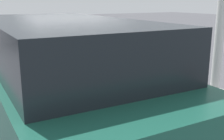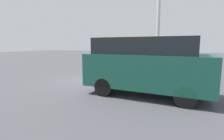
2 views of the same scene
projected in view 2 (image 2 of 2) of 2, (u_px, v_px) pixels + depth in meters
The scene contains 4 objects.
ground_plane at pixel (94, 81), 9.41m from camera, with size 80.00×80.00×0.00m, color #4C4C51.
parking_meter_near at pixel (108, 63), 9.33m from camera, with size 0.22×0.15×1.32m.
lamp_post at pixel (158, 43), 9.73m from camera, with size 0.44×0.44×5.53m.
parked_van at pixel (147, 64), 6.61m from camera, with size 4.62×2.08×2.18m.
Camera 2 is at (4.70, -8.00, 1.92)m, focal length 28.00 mm.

